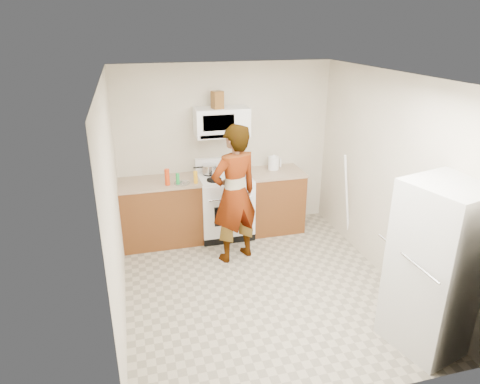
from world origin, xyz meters
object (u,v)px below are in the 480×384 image
object	(u,v)px
gas_range	(225,204)
fridge	(438,268)
kettle	(274,163)
person	(235,194)
microwave	(222,122)
saucepan	(209,169)

from	to	relation	value
gas_range	fridge	xyz separation A→B (m)	(1.43, -2.82, 0.36)
gas_range	kettle	size ratio (longest dim) A/B	5.81
gas_range	fridge	bearing A→B (deg)	-63.16
person	fridge	distance (m)	2.55
microwave	fridge	size ratio (longest dim) A/B	0.45
microwave	fridge	world-z (taller)	microwave
kettle	fridge	bearing A→B (deg)	-57.53
gas_range	saucepan	world-z (taller)	gas_range
gas_range	kettle	distance (m)	0.96
microwave	person	xyz separation A→B (m)	(-0.03, -0.85, -0.77)
person	saucepan	world-z (taller)	person
fridge	kettle	distance (m)	3.00
gas_range	person	size ratio (longest dim) A/B	0.61
gas_range	kettle	xyz separation A→B (m)	(0.79, 0.10, 0.55)
person	saucepan	xyz separation A→B (m)	(-0.16, 0.86, 0.08)
person	fridge	world-z (taller)	person
fridge	microwave	bearing A→B (deg)	101.46
kettle	saucepan	size ratio (longest dim) A/B	0.90
gas_range	saucepan	bearing A→B (deg)	146.05
fridge	kettle	xyz separation A→B (m)	(-0.64, 2.92, 0.18)
gas_range	person	distance (m)	0.85
saucepan	kettle	bearing A→B (deg)	-1.66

